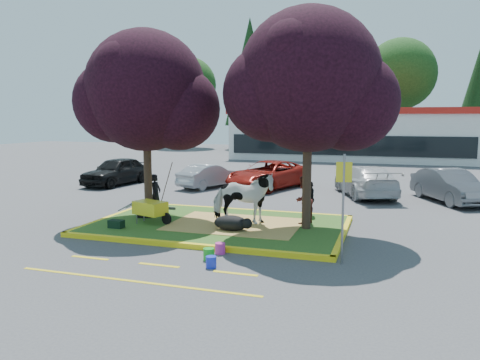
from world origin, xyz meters
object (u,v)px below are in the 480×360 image
(sign_post, at_px, (343,196))
(bucket_blue, at_px, (211,262))
(bucket_pink, at_px, (220,248))
(handler, at_px, (156,194))
(calf, at_px, (231,223))
(wheelbarrow, at_px, (151,208))
(bucket_green, at_px, (209,254))
(car_silver, at_px, (209,176))
(car_black, at_px, (117,171))
(cow, at_px, (243,198))

(sign_post, bearing_deg, bucket_blue, -164.79)
(bucket_pink, bearing_deg, handler, 136.67)
(calf, height_order, wheelbarrow, wheelbarrow)
(calf, distance_m, bucket_green, 2.62)
(wheelbarrow, xyz_separation_m, car_silver, (-1.49, 9.01, -0.04))
(sign_post, relative_size, car_black, 0.63)
(wheelbarrow, height_order, sign_post, sign_post)
(bucket_pink, bearing_deg, sign_post, 1.79)
(bucket_green, distance_m, car_silver, 12.64)
(car_black, bearing_deg, handler, -41.12)
(cow, height_order, handler, cow)
(bucket_pink, xyz_separation_m, car_silver, (-4.73, 11.13, 0.46))
(bucket_pink, xyz_separation_m, bucket_blue, (0.20, -1.16, -0.01))
(sign_post, height_order, car_silver, sign_post)
(bucket_blue, bearing_deg, cow, 96.67)
(sign_post, bearing_deg, cow, 133.38)
(handler, xyz_separation_m, bucket_green, (3.75, -4.23, -0.72))
(handler, relative_size, wheelbarrow, 0.75)
(cow, height_order, wheelbarrow, cow)
(car_silver, bearing_deg, cow, 139.37)
(cow, xyz_separation_m, bucket_pink, (0.28, -2.92, -0.87))
(bucket_green, height_order, car_black, car_black)
(sign_post, bearing_deg, handler, 145.83)
(wheelbarrow, height_order, bucket_blue, wheelbarrow)
(sign_post, xyz_separation_m, bucket_pink, (-3.20, -0.10, -1.58))
(car_silver, bearing_deg, sign_post, 146.63)
(cow, bearing_deg, handler, 69.33)
(wheelbarrow, xyz_separation_m, bucket_green, (3.16, -2.74, -0.50))
(handler, bearing_deg, bucket_blue, -139.58)
(wheelbarrow, relative_size, bucket_pink, 6.50)
(bucket_blue, height_order, car_silver, car_silver)
(handler, height_order, bucket_blue, handler)
(wheelbarrow, height_order, car_silver, car_silver)
(calf, height_order, sign_post, sign_post)
(calf, distance_m, car_black, 12.75)
(cow, height_order, bucket_pink, cow)
(bucket_pink, bearing_deg, bucket_blue, -80.46)
(cow, xyz_separation_m, wheelbarrow, (-2.96, -0.80, -0.37))
(wheelbarrow, xyz_separation_m, car_black, (-6.62, 8.36, 0.09))
(calf, bearing_deg, handler, 134.62)
(cow, distance_m, handler, 3.62)
(bucket_blue, bearing_deg, sign_post, 22.80)
(handler, relative_size, bucket_green, 4.69)
(cow, distance_m, bucket_pink, 3.06)
(cow, bearing_deg, car_black, 42.11)
(bucket_green, bearing_deg, bucket_pink, 82.25)
(handler, relative_size, bucket_pink, 4.86)
(car_black, bearing_deg, bucket_pink, -39.13)
(handler, height_order, sign_post, sign_post)
(cow, distance_m, car_silver, 9.35)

